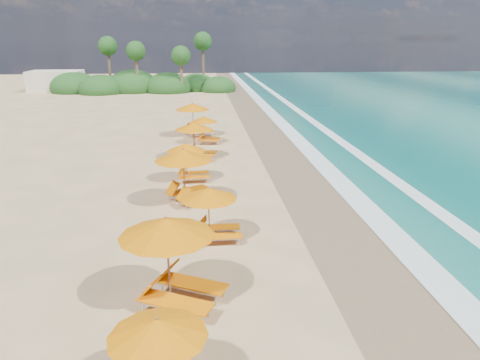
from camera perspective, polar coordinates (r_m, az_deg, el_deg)
name	(u,v)px	position (r m, az deg, el deg)	size (l,w,h in m)	color
ground	(240,205)	(19.87, 0.00, -3.30)	(160.00, 160.00, 0.00)	tan
wet_sand	(327,202)	(20.60, 11.16, -2.86)	(4.00, 160.00, 0.01)	#80694C
surf_foam	(384,200)	(21.49, 18.10, -2.48)	(4.00, 160.00, 0.01)	white
station_1	(167,355)	(9.58, -9.39, -21.36)	(2.23, 2.07, 2.03)	olive
station_2	(175,256)	(12.34, -8.45, -9.71)	(3.51, 3.50, 2.66)	olive
station_3	(213,210)	(16.14, -3.46, -3.95)	(2.28, 2.11, 2.11)	olive
station_4	(188,172)	(19.88, -6.75, 1.03)	(3.52, 3.52, 2.60)	olive
station_5	(190,159)	(23.10, -6.51, 2.65)	(2.31, 2.15, 2.08)	olive
station_6	(197,138)	(27.35, -5.58, 5.40)	(2.92, 2.83, 2.36)	olive
station_7	(206,128)	(31.52, -4.40, 6.70)	(2.27, 2.13, 1.99)	olive
station_8	(195,117)	(33.97, -5.77, 8.07)	(3.31, 3.23, 2.62)	olive
treeline	(140,85)	(64.80, -12.79, 11.91)	(25.80, 8.80, 9.74)	#163D14
beach_building	(56,81)	(69.74, -22.63, 11.73)	(7.00, 5.00, 2.80)	beige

